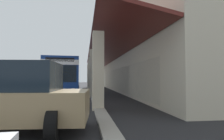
# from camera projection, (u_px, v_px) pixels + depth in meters

# --- Properties ---
(ground) EXTENTS (120.00, 120.00, 0.00)m
(ground) POSITION_uv_depth(u_px,v_px,m) (137.00, 94.00, 19.01)
(ground) COLOR #262628
(curb_strip) EXTENTS (35.65, 0.50, 0.12)m
(curb_strip) POSITION_uv_depth(u_px,v_px,m) (91.00, 92.00, 21.17)
(curb_strip) COLOR #9E998E
(curb_strip) RESTS_ON ground
(plaza_building) EXTENTS (30.01, 17.00, 7.51)m
(plaza_building) POSITION_uv_depth(u_px,v_px,m) (174.00, 59.00, 22.65)
(plaza_building) COLOR beige
(plaza_building) RESTS_ON ground
(transit_bus) EXTENTS (11.40, 3.61, 3.34)m
(transit_bus) POSITION_uv_depth(u_px,v_px,m) (62.00, 75.00, 18.76)
(transit_bus) COLOR navy
(transit_bus) RESTS_ON ground
(parked_suv_tan) EXTENTS (2.96, 4.94, 1.97)m
(parked_suv_tan) POSITION_uv_depth(u_px,v_px,m) (1.00, 96.00, 5.47)
(parked_suv_tan) COLOR #9E845B
(parked_suv_tan) RESTS_ON ground
(potted_palm) EXTENTS (2.01, 1.84, 2.56)m
(potted_palm) POSITION_uv_depth(u_px,v_px,m) (97.00, 84.00, 31.25)
(potted_palm) COLOR brown
(potted_palm) RESTS_ON ground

